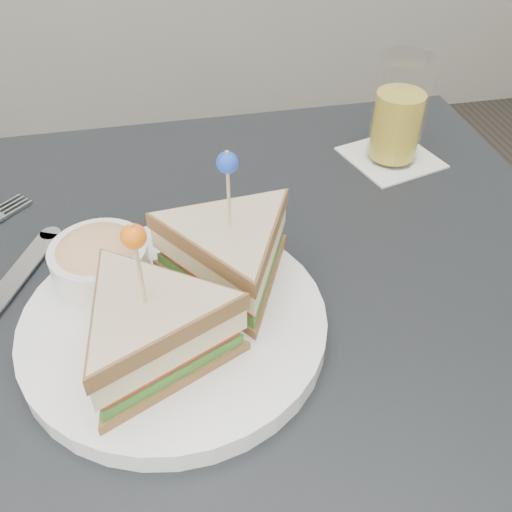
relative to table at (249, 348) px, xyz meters
name	(u,v)px	position (x,y,z in m)	size (l,w,h in m)	color
table	(249,348)	(0.00, 0.00, 0.00)	(0.80, 0.80, 0.75)	black
plate_meal	(179,294)	(-0.07, -0.02, 0.12)	(0.33, 0.31, 0.17)	white
drink_set	(398,116)	(0.25, 0.23, 0.14)	(0.14, 0.14, 0.14)	white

